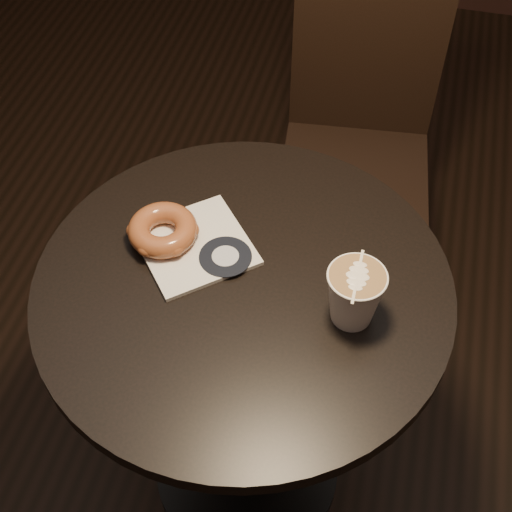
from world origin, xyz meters
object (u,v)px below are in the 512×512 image
(chair, at_px, (360,118))
(pastry_bag, at_px, (195,245))
(doughnut, at_px, (163,230))
(latte_cup, at_px, (354,296))
(cafe_table, at_px, (244,347))

(chair, height_order, pastry_bag, chair)
(pastry_bag, relative_size, doughnut, 1.47)
(chair, bearing_deg, latte_cup, -90.22)
(cafe_table, bearing_deg, latte_cup, -7.86)
(pastry_bag, bearing_deg, cafe_table, -68.54)
(chair, bearing_deg, cafe_table, -104.03)
(cafe_table, bearing_deg, doughnut, 160.72)
(chair, xyz_separation_m, pastry_bag, (-0.21, -0.70, 0.23))
(pastry_bag, height_order, doughnut, doughnut)
(doughnut, height_order, latte_cup, latte_cup)
(chair, height_order, latte_cup, chair)
(pastry_bag, xyz_separation_m, latte_cup, (0.28, -0.08, 0.05))
(cafe_table, height_order, chair, chair)
(latte_cup, bearing_deg, chair, 95.74)
(cafe_table, xyz_separation_m, doughnut, (-0.16, 0.05, 0.23))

